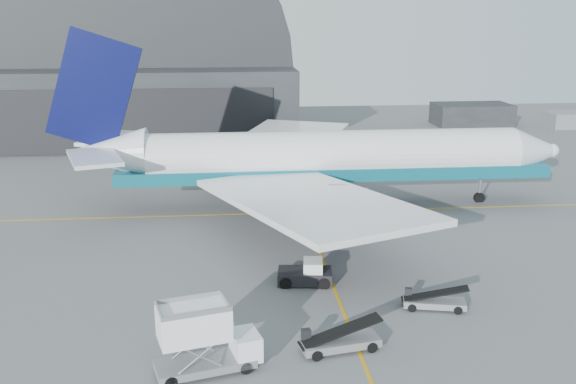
{
  "coord_description": "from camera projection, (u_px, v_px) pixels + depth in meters",
  "views": [
    {
      "loc": [
        -7.76,
        -44.23,
        20.2
      ],
      "look_at": [
        -2.43,
        11.99,
        4.5
      ],
      "focal_mm": 40.0,
      "sensor_mm": 36.0,
      "label": 1
    }
  ],
  "objects": [
    {
      "name": "hangar",
      "position": [
        141.0,
        81.0,
        106.28
      ],
      "size": [
        50.0,
        28.3,
        28.0
      ],
      "color": "black",
      "rests_on": "ground"
    },
    {
      "name": "taxi_lines",
      "position": [
        313.0,
        235.0,
        60.68
      ],
      "size": [
        80.0,
        42.12,
        0.02
      ],
      "color": "#C48912",
      "rests_on": "ground"
    },
    {
      "name": "ground",
      "position": [
        335.0,
        291.0,
        48.54
      ],
      "size": [
        200.0,
        200.0,
        0.0
      ],
      "primitive_type": "plane",
      "color": "#565659",
      "rests_on": "ground"
    },
    {
      "name": "belt_loader_b",
      "position": [
        433.0,
        301.0,
        45.44
      ],
      "size": [
        4.74,
        2.4,
        1.77
      ],
      "rotation": [
        0.0,
        0.0,
        -0.21
      ],
      "color": "gray",
      "rests_on": "ground"
    },
    {
      "name": "distant_bldg_b",
      "position": [
        568.0,
        127.0,
        118.76
      ],
      "size": [
        8.0,
        6.0,
        2.8
      ],
      "primitive_type": "cube",
      "color": "gray",
      "rests_on": "ground"
    },
    {
      "name": "traffic_cone",
      "position": [
        317.0,
        266.0,
        52.64
      ],
      "size": [
        0.36,
        0.36,
        0.52
      ],
      "color": "#ED5007",
      "rests_on": "ground"
    },
    {
      "name": "belt_loader_a",
      "position": [
        339.0,
        341.0,
        39.77
      ],
      "size": [
        5.38,
        2.62,
        2.01
      ],
      "rotation": [
        0.0,
        0.0,
        0.19
      ],
      "color": "gray",
      "rests_on": "ground"
    },
    {
      "name": "airliner",
      "position": [
        314.0,
        158.0,
        68.28
      ],
      "size": [
        54.69,
        53.03,
        19.19
      ],
      "color": "white",
      "rests_on": "ground"
    },
    {
      "name": "catering_truck",
      "position": [
        203.0,
        339.0,
        36.92
      ],
      "size": [
        6.46,
        3.73,
        4.19
      ],
      "rotation": [
        0.0,
        0.0,
        0.26
      ],
      "color": "gray",
      "rests_on": "ground"
    },
    {
      "name": "distant_bldg_a",
      "position": [
        471.0,
        125.0,
        121.05
      ],
      "size": [
        14.0,
        8.0,
        4.0
      ],
      "primitive_type": "cube",
      "color": "black",
      "rests_on": "ground"
    },
    {
      "name": "pushback_tug",
      "position": [
        306.0,
        274.0,
        49.73
      ],
      "size": [
        4.4,
        2.89,
        1.92
      ],
      "rotation": [
        0.0,
        0.0,
        -0.12
      ],
      "color": "black",
      "rests_on": "ground"
    }
  ]
}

